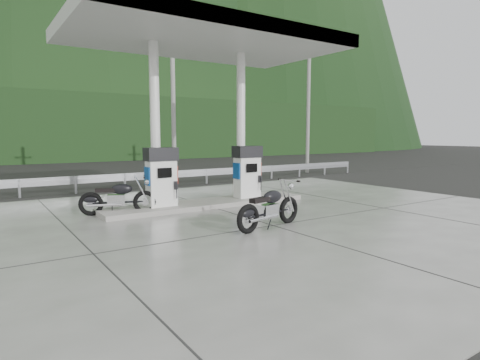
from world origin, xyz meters
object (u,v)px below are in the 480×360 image
gas_pump_left (161,177)px  gas_pump_right (247,172)px  motorcycle_right (269,208)px  motorcycle_left (118,198)px

gas_pump_left → gas_pump_right: same height
gas_pump_left → motorcycle_right: 3.93m
gas_pump_right → motorcycle_left: bearing=177.6°
gas_pump_left → motorcycle_left: bearing=171.6°
gas_pump_right → motorcycle_right: 4.12m
gas_pump_left → motorcycle_right: size_ratio=0.84×
motorcycle_left → motorcycle_right: bearing=-34.7°
gas_pump_right → motorcycle_right: size_ratio=0.84×
gas_pump_left → motorcycle_right: (1.36, -3.65, -0.54)m
gas_pump_left → motorcycle_left: (-1.28, 0.19, -0.56)m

